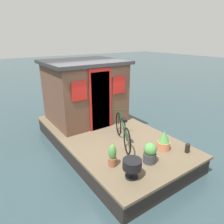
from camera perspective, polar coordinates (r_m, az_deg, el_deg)
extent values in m
plane|color=#2D4247|center=(6.16, -1.08, -9.83)|extent=(60.00, 60.00, 0.00)
cube|color=brown|center=(5.95, -1.11, -6.06)|extent=(4.86, 2.63, 0.06)
cube|color=black|center=(6.06, -1.09, -8.11)|extent=(4.76, 2.58, 0.42)
cube|color=brown|center=(6.70, -7.52, 5.42)|extent=(1.86, 2.18, 1.82)
cube|color=#28282B|center=(6.52, -7.92, 13.60)|extent=(2.06, 2.38, 0.10)
cube|color=#144733|center=(5.92, -3.20, 2.95)|extent=(0.04, 0.60, 1.70)
cube|color=red|center=(5.90, -3.18, 3.40)|extent=(0.03, 0.72, 1.80)
cube|color=red|center=(6.17, 1.94, 7.54)|extent=(0.03, 0.44, 0.52)
cube|color=red|center=(5.51, -9.09, 5.74)|extent=(0.03, 0.44, 0.52)
torus|color=black|center=(5.73, 1.80, -3.30)|extent=(0.59, 0.30, 0.64)
torus|color=black|center=(4.84, 4.22, -8.02)|extent=(0.59, 0.30, 0.64)
cylinder|color=black|center=(5.16, 3.04, -3.63)|extent=(0.87, 0.43, 0.44)
cylinder|color=black|center=(5.23, 2.69, -1.04)|extent=(0.57, 0.29, 0.06)
cylinder|color=black|center=(4.89, 3.82, -5.20)|extent=(0.33, 0.18, 0.40)
cylinder|color=black|center=(5.61, 1.90, -1.57)|extent=(0.12, 0.08, 0.41)
cube|color=black|center=(4.95, 3.45, -2.13)|extent=(0.22, 0.18, 0.06)
cylinder|color=black|center=(5.49, 2.02, 0.53)|extent=(0.23, 0.46, 0.02)
cylinder|color=#935138|center=(4.51, 0.10, -13.61)|extent=(0.19, 0.19, 0.19)
ellipsoid|color=#4C8942|center=(4.39, 0.10, -11.19)|extent=(0.17, 0.17, 0.37)
cylinder|color=#38383D|center=(4.68, 10.39, -12.38)|extent=(0.29, 0.29, 0.22)
sphere|color=#4C8942|center=(4.57, 10.56, -10.17)|extent=(0.29, 0.29, 0.29)
cylinder|color=#C6754C|center=(5.24, 14.09, -8.98)|extent=(0.31, 0.31, 0.20)
cone|color=#4C8942|center=(5.13, 14.32, -6.63)|extent=(0.28, 0.28, 0.28)
cylinder|color=black|center=(4.09, 5.62, -14.22)|extent=(0.38, 0.38, 0.19)
cylinder|color=black|center=(4.20, 5.53, -16.43)|extent=(0.04, 0.04, 0.21)
cylinder|color=black|center=(4.26, 5.48, -17.43)|extent=(0.26, 0.26, 0.02)
cylinder|color=black|center=(5.27, 20.19, -9.56)|extent=(0.11, 0.11, 0.19)
sphere|color=black|center=(5.23, 20.31, -8.66)|extent=(0.11, 0.11, 0.11)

